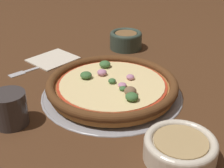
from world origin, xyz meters
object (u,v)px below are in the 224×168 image
bowl_far (126,39)px  napkin (53,59)px  bowl_near (180,148)px  pizza (112,85)px  pizza_tray (112,93)px  drinking_cup (10,109)px  fork (32,69)px

bowl_far → napkin: (-0.06, -0.25, -0.03)m
bowl_near → bowl_far: size_ratio=1.24×
bowl_near → bowl_far: bearing=152.2°
bowl_far → napkin: bearing=-102.5°
pizza → bowl_near: bearing=-8.1°
bowl_far → pizza_tray: bearing=-44.1°
pizza_tray → bowl_near: bearing=-8.1°
pizza_tray → pizza: size_ratio=1.08×
bowl_far → drinking_cup: drinking_cup is taller
pizza → drinking_cup: 0.25m
pizza_tray → bowl_far: bearing=135.9°
pizza → napkin: pizza is taller
pizza_tray → bowl_near: 0.27m
pizza_tray → drinking_cup: drinking_cup is taller
pizza → drinking_cup: size_ratio=4.42×
pizza → bowl_far: 0.32m
bowl_near → fork: (-0.53, -0.07, -0.02)m
pizza → napkin: size_ratio=2.13×
fork → napkin: bearing=-165.7°
pizza_tray → pizza: 0.02m
pizza_tray → napkin: bearing=-175.3°
fork → bowl_far: bearing=169.7°
bowl_near → drinking_cup: size_ratio=1.80×
drinking_cup → bowl_far: bearing=113.6°
pizza_tray → bowl_far: (-0.23, 0.23, 0.03)m
bowl_near → bowl_far: 0.57m
bowl_near → fork: bowl_near is taller
pizza → bowl_near: (0.27, -0.04, -0.00)m
drinking_cup → fork: (-0.23, 0.15, -0.04)m
napkin → pizza_tray: bearing=4.7°
bowl_near → napkin: bowl_near is taller
drinking_cup → fork: bearing=148.0°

